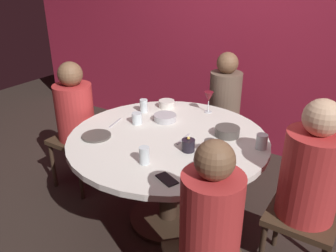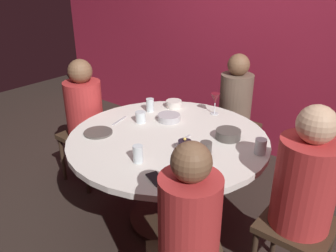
# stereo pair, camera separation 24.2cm
# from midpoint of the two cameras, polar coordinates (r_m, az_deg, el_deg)

# --- Properties ---
(ground_plane) EXTENTS (8.00, 8.00, 0.00)m
(ground_plane) POSITION_cam_midpoint_polar(r_m,az_deg,el_deg) (2.85, -2.51, -15.03)
(ground_plane) COLOR #2D231E
(back_wall) EXTENTS (6.00, 0.10, 2.60)m
(back_wall) POSITION_cam_midpoint_polar(r_m,az_deg,el_deg) (3.60, 11.84, 15.87)
(back_wall) COLOR maroon
(back_wall) RESTS_ON ground
(dining_table) EXTENTS (1.42, 1.42, 0.73)m
(dining_table) POSITION_cam_midpoint_polar(r_m,az_deg,el_deg) (2.51, -2.76, -4.60)
(dining_table) COLOR silver
(dining_table) RESTS_ON ground
(seated_diner_left) EXTENTS (0.40, 0.40, 1.14)m
(seated_diner_left) POSITION_cam_midpoint_polar(r_m,az_deg,el_deg) (3.05, -17.32, 2.16)
(seated_diner_left) COLOR #3F2D1E
(seated_diner_left) RESTS_ON ground
(seated_diner_back) EXTENTS (0.40, 0.40, 1.14)m
(seated_diner_back) POSITION_cam_midpoint_polar(r_m,az_deg,el_deg) (3.24, 7.25, 4.41)
(seated_diner_back) COLOR #3F2D1E
(seated_diner_back) RESTS_ON ground
(seated_diner_right) EXTENTS (0.40, 0.40, 1.20)m
(seated_diner_right) POSITION_cam_midpoint_polar(r_m,az_deg,el_deg) (2.11, 19.43, -7.77)
(seated_diner_right) COLOR #3F2D1E
(seated_diner_right) RESTS_ON ground
(seated_diner_front_right) EXTENTS (0.57, 0.57, 1.16)m
(seated_diner_front_right) POSITION_cam_midpoint_polar(r_m,az_deg,el_deg) (1.69, 2.81, -16.16)
(seated_diner_front_right) COLOR #3F2D1E
(seated_diner_front_right) RESTS_ON ground
(candle_holder) EXTENTS (0.09, 0.09, 0.10)m
(candle_holder) POSITION_cam_midpoint_polar(r_m,az_deg,el_deg) (2.24, 0.28, -3.25)
(candle_holder) COLOR black
(candle_holder) RESTS_ON dining_table
(wine_glass) EXTENTS (0.08, 0.08, 0.18)m
(wine_glass) POSITION_cam_midpoint_polar(r_m,az_deg,el_deg) (2.82, 4.30, 4.66)
(wine_glass) COLOR silver
(wine_glass) RESTS_ON dining_table
(dinner_plate) EXTENTS (0.21, 0.21, 0.01)m
(dinner_plate) POSITION_cam_midpoint_polar(r_m,az_deg,el_deg) (2.52, -14.42, -1.66)
(dinner_plate) COLOR #4C4742
(dinner_plate) RESTS_ON dining_table
(cell_phone) EXTENTS (0.16, 0.12, 0.01)m
(cell_phone) POSITION_cam_midpoint_polar(r_m,az_deg,el_deg) (1.97, -3.74, -8.83)
(cell_phone) COLOR black
(cell_phone) RESTS_ON dining_table
(bowl_serving_large) EXTENTS (0.18, 0.18, 0.05)m
(bowl_serving_large) POSITION_cam_midpoint_polar(r_m,az_deg,el_deg) (2.69, -3.07, 1.34)
(bowl_serving_large) COLOR #B7B7BC
(bowl_serving_large) RESTS_ON dining_table
(bowl_salad_center) EXTENTS (0.17, 0.17, 0.06)m
(bowl_salad_center) POSITION_cam_midpoint_polar(r_m,az_deg,el_deg) (2.46, 6.99, -0.97)
(bowl_salad_center) COLOR #4C4742
(bowl_salad_center) RESTS_ON dining_table
(bowl_small_white) EXTENTS (0.14, 0.14, 0.05)m
(bowl_small_white) POSITION_cam_midpoint_polar(r_m,az_deg,el_deg) (2.03, 2.93, -6.94)
(bowl_small_white) COLOR #4C4742
(bowl_small_white) RESTS_ON dining_table
(bowl_sauce_side) EXTENTS (0.13, 0.13, 0.06)m
(bowl_sauce_side) POSITION_cam_midpoint_polar(r_m,az_deg,el_deg) (2.95, -2.58, 3.61)
(bowl_sauce_side) COLOR silver
(bowl_sauce_side) RESTS_ON dining_table
(cup_near_candle) EXTENTS (0.08, 0.08, 0.09)m
(cup_near_candle) POSITION_cam_midpoint_polar(r_m,az_deg,el_deg) (2.22, 3.81, -3.49)
(cup_near_candle) COLOR #4C4742
(cup_near_candle) RESTS_ON dining_table
(cup_by_left_diner) EXTENTS (0.06, 0.06, 0.11)m
(cup_by_left_diner) POSITION_cam_midpoint_polar(r_m,az_deg,el_deg) (2.86, -6.45, 3.27)
(cup_by_left_diner) COLOR silver
(cup_by_left_diner) RESTS_ON dining_table
(cup_by_right_diner) EXTENTS (0.06, 0.06, 0.11)m
(cup_by_right_diner) POSITION_cam_midpoint_polar(r_m,az_deg,el_deg) (2.11, -7.21, -4.90)
(cup_by_right_diner) COLOR silver
(cup_by_right_diner) RESTS_ON dining_table
(cup_center_front) EXTENTS (0.08, 0.08, 0.09)m
(cup_center_front) POSITION_cam_midpoint_polar(r_m,az_deg,el_deg) (2.65, -7.74, 1.21)
(cup_center_front) COLOR silver
(cup_center_front) RESTS_ON dining_table
(cup_far_edge) EXTENTS (0.07, 0.07, 0.10)m
(cup_far_edge) POSITION_cam_midpoint_polar(r_m,az_deg,el_deg) (2.32, 12.32, -2.61)
(cup_far_edge) COLOR silver
(cup_far_edge) RESTS_ON dining_table
(fork_near_plate) EXTENTS (0.03, 0.18, 0.01)m
(fork_near_plate) POSITION_cam_midpoint_polar(r_m,az_deg,el_deg) (2.40, -0.32, -2.23)
(fork_near_plate) COLOR #B7B7BC
(fork_near_plate) RESTS_ON dining_table
(knife_near_plate) EXTENTS (0.05, 0.18, 0.01)m
(knife_near_plate) POSITION_cam_midpoint_polar(r_m,az_deg,el_deg) (2.70, -11.24, 0.45)
(knife_near_plate) COLOR #B7B7BC
(knife_near_plate) RESTS_ON dining_table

